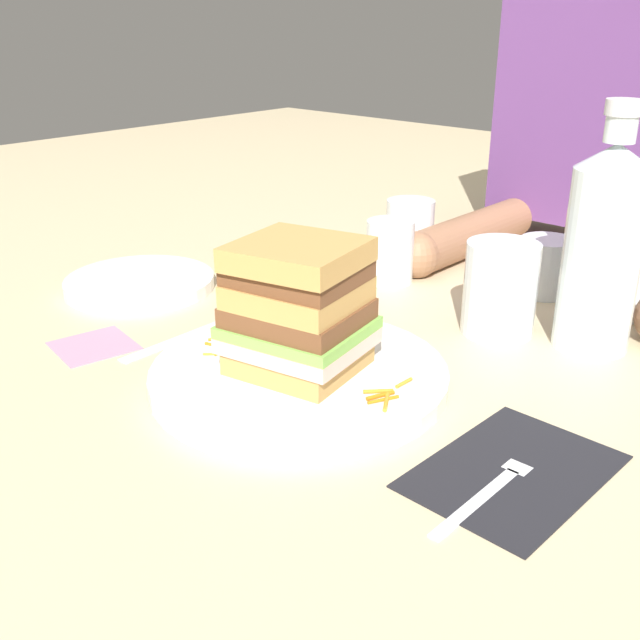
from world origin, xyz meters
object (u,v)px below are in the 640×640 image
water_bottle (603,246)px  napkin_pink (94,345)px  knife (193,333)px  side_plate (140,283)px  empty_tumbler_3 (410,230)px  juice_glass (500,293)px  empty_tumbler_1 (546,266)px  empty_tumbler_0 (390,251)px  empty_tumbler_2 (622,286)px  sandwich (298,308)px  fork (499,479)px  napkin_dark (514,470)px  main_plate (299,375)px

water_bottle → napkin_pink: bearing=-137.4°
knife → side_plate: bearing=164.0°
side_plate → empty_tumbler_3: bearing=62.0°
water_bottle → side_plate: 0.56m
juice_glass → empty_tumbler_1: 0.15m
empty_tumbler_0 → empty_tumbler_2: size_ratio=1.15×
water_bottle → napkin_pink: size_ratio=3.25×
sandwich → napkin_pink: sandwich is taller
sandwich → water_bottle: bearing=58.4°
empty_tumbler_3 → napkin_pink: bearing=-98.0°
empty_tumbler_2 → napkin_pink: empty_tumbler_2 is taller
empty_tumbler_1 → side_plate: size_ratio=0.38×
fork → side_plate: size_ratio=0.88×
napkin_dark → empty_tumbler_3: (-0.38, 0.38, 0.04)m
sandwich → fork: 0.24m
sandwich → empty_tumbler_3: 0.42m
fork → empty_tumbler_3: (-0.38, 0.41, 0.04)m
napkin_dark → side_plate: 0.56m
main_plate → napkin_dark: 0.23m
napkin_dark → knife: size_ratio=0.85×
napkin_dark → fork: fork is taller
main_plate → sandwich: bearing=-42.3°
empty_tumbler_1 → napkin_dark: bearing=-65.8°
napkin_dark → empty_tumbler_1: empty_tumbler_1 is taller
empty_tumbler_1 → side_plate: (-0.39, -0.33, -0.03)m
empty_tumbler_0 → empty_tumbler_3: bearing=111.9°
empty_tumbler_2 → sandwich: bearing=-112.1°
sandwich → empty_tumbler_3: sandwich is taller
main_plate → napkin_dark: size_ratio=1.69×
empty_tumbler_0 → napkin_pink: (-0.11, -0.38, -0.04)m
main_plate → empty_tumbler_1: empty_tumbler_1 is taller
empty_tumbler_1 → empty_tumbler_2: (0.10, -0.01, -0.00)m
napkin_pink → knife: bearing=59.4°
main_plate → empty_tumbler_1: size_ratio=4.00×
empty_tumbler_3 → fork: bearing=-46.7°
sandwich → knife: size_ratio=0.70×
empty_tumbler_2 → empty_tumbler_3: empty_tumbler_3 is taller
sandwich → empty_tumbler_0: sandwich is taller
napkin_dark → empty_tumbler_1: size_ratio=2.37×
sandwich → empty_tumbler_2: sandwich is taller
main_plate → side_plate: 0.34m
sandwich → juice_glass: bearing=72.4°
side_plate → sandwich: bearing=-9.0°
water_bottle → empty_tumbler_0: 0.29m
sandwich → side_plate: size_ratio=0.73×
empty_tumbler_0 → side_plate: (-0.22, -0.24, -0.03)m
side_plate → knife: bearing=-16.0°
main_plate → knife: 0.17m
sandwich → water_bottle: size_ratio=0.54×
main_plate → side_plate: size_ratio=1.51×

